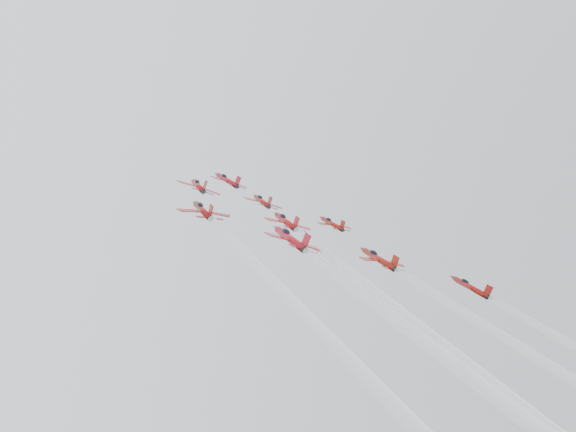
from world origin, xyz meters
TOP-DOWN VIEW (x-y plane):
  - jet_lead at (-2.97, 25.25)m, footprint 10.00×11.99m
  - jet_row2_left at (-17.18, 8.13)m, footprint 9.27×11.12m
  - jet_row2_center at (-1.04, 11.25)m, footprint 9.01×10.81m
  - jet_row2_right at (15.23, 8.34)m, footprint 8.49×10.19m
  - jet_center at (-3.21, -38.27)m, footprint 9.63×81.40m
  - jet_rear_farleft at (-23.82, -43.69)m, footprint 8.79×74.25m
  - jet_rear_left at (-9.55, -53.71)m, footprint 10.56×89.18m

SIDE VIEW (x-z plane):
  - jet_rear_left at x=-9.55m, z-range 70.30..145.28m
  - jet_rear_farleft at x=-23.82m, z-range 84.96..147.38m
  - jet_center at x=-3.21m, z-range 86.50..154.93m
  - jet_row2_left at x=-17.18m, z-range 155.01..164.26m
  - jet_row2_right at x=15.23m, z-range 155.57..164.04m
  - jet_row2_center at x=-1.04m, z-range 157.75..166.75m
  - jet_lead at x=-2.97m, z-range 168.99..178.97m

